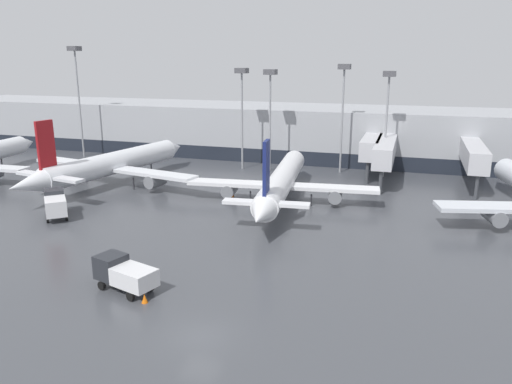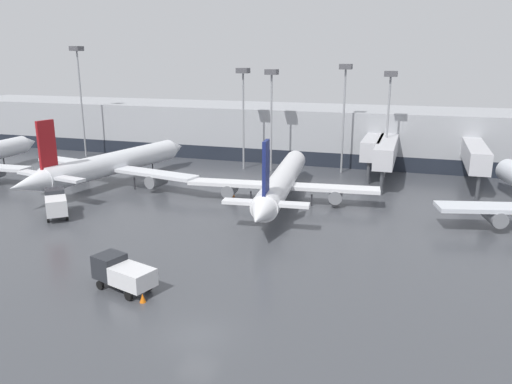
{
  "view_description": "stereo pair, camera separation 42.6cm",
  "coord_description": "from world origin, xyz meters",
  "px_view_note": "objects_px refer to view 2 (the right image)",
  "views": [
    {
      "loc": [
        12.07,
        -26.35,
        17.48
      ],
      "look_at": [
        -3.98,
        24.81,
        3.0
      ],
      "focal_mm": 35.0,
      "sensor_mm": 36.0,
      "label": 1
    },
    {
      "loc": [
        12.48,
        -26.22,
        17.48
      ],
      "look_at": [
        -3.98,
        24.81,
        3.0
      ],
      "focal_mm": 35.0,
      "sensor_mm": 36.0,
      "label": 2
    }
  ],
  "objects_px": {
    "service_truck_1": "(122,272)",
    "apron_light_mast_2": "(345,87)",
    "traffic_cone_3": "(143,298)",
    "apron_light_mast_4": "(243,89)",
    "apron_light_mast_3": "(390,93)",
    "parked_jet_1": "(282,182)",
    "service_truck_0": "(56,203)",
    "traffic_cone_2": "(233,194)",
    "parked_jet_4": "(112,164)",
    "apron_light_mast_1": "(272,90)",
    "apron_light_mast_0": "(79,71)"
  },
  "relations": [
    {
      "from": "service_truck_1",
      "to": "apron_light_mast_2",
      "type": "xyz_separation_m",
      "value": [
        10.0,
        46.39,
        11.78
      ]
    },
    {
      "from": "traffic_cone_3",
      "to": "apron_light_mast_4",
      "type": "relative_size",
      "value": 0.04
    },
    {
      "from": "traffic_cone_3",
      "to": "apron_light_mast_4",
      "type": "distance_m",
      "value": 48.01
    },
    {
      "from": "apron_light_mast_3",
      "to": "service_truck_1",
      "type": "bearing_deg",
      "value": -110.19
    },
    {
      "from": "apron_light_mast_2",
      "to": "parked_jet_1",
      "type": "bearing_deg",
      "value": -103.11
    },
    {
      "from": "service_truck_0",
      "to": "apron_light_mast_3",
      "type": "height_order",
      "value": "apron_light_mast_3"
    },
    {
      "from": "traffic_cone_2",
      "to": "traffic_cone_3",
      "type": "bearing_deg",
      "value": -82.74
    },
    {
      "from": "parked_jet_4",
      "to": "apron_light_mast_3",
      "type": "xyz_separation_m",
      "value": [
        36.33,
        16.76,
        9.56
      ]
    },
    {
      "from": "parked_jet_4",
      "to": "traffic_cone_3",
      "type": "bearing_deg",
      "value": -132.39
    },
    {
      "from": "apron_light_mast_2",
      "to": "apron_light_mast_4",
      "type": "relative_size",
      "value": 1.04
    },
    {
      "from": "service_truck_0",
      "to": "traffic_cone_3",
      "type": "xyz_separation_m",
      "value": [
        19.79,
        -15.1,
        -1.31
      ]
    },
    {
      "from": "service_truck_0",
      "to": "apron_light_mast_3",
      "type": "bearing_deg",
      "value": -88.15
    },
    {
      "from": "traffic_cone_2",
      "to": "apron_light_mast_1",
      "type": "height_order",
      "value": "apron_light_mast_1"
    },
    {
      "from": "apron_light_mast_2",
      "to": "service_truck_1",
      "type": "bearing_deg",
      "value": -102.16
    },
    {
      "from": "traffic_cone_3",
      "to": "apron_light_mast_0",
      "type": "relative_size",
      "value": 0.04
    },
    {
      "from": "apron_light_mast_4",
      "to": "parked_jet_1",
      "type": "bearing_deg",
      "value": -57.45
    },
    {
      "from": "service_truck_1",
      "to": "traffic_cone_3",
      "type": "relative_size",
      "value": 8.16
    },
    {
      "from": "apron_light_mast_0",
      "to": "apron_light_mast_3",
      "type": "xyz_separation_m",
      "value": [
        53.28,
        -0.26,
        -2.62
      ]
    },
    {
      "from": "apron_light_mast_1",
      "to": "service_truck_1",
      "type": "bearing_deg",
      "value": -88.83
    },
    {
      "from": "service_truck_1",
      "to": "apron_light_mast_2",
      "type": "distance_m",
      "value": 48.9
    },
    {
      "from": "traffic_cone_2",
      "to": "service_truck_0",
      "type": "bearing_deg",
      "value": -138.77
    },
    {
      "from": "traffic_cone_3",
      "to": "apron_light_mast_3",
      "type": "height_order",
      "value": "apron_light_mast_3"
    },
    {
      "from": "service_truck_1",
      "to": "traffic_cone_3",
      "type": "distance_m",
      "value": 3.09
    },
    {
      "from": "apron_light_mast_1",
      "to": "apron_light_mast_2",
      "type": "distance_m",
      "value": 11.13
    },
    {
      "from": "parked_jet_1",
      "to": "apron_light_mast_2",
      "type": "relative_size",
      "value": 1.97
    },
    {
      "from": "traffic_cone_2",
      "to": "apron_light_mast_4",
      "type": "xyz_separation_m",
      "value": [
        -4.33,
        16.48,
        12.43
      ]
    },
    {
      "from": "parked_jet_1",
      "to": "apron_light_mast_1",
      "type": "height_order",
      "value": "apron_light_mast_1"
    },
    {
      "from": "traffic_cone_3",
      "to": "apron_light_mast_0",
      "type": "bearing_deg",
      "value": 129.84
    },
    {
      "from": "parked_jet_4",
      "to": "traffic_cone_2",
      "type": "xyz_separation_m",
      "value": [
        18.48,
        -0.72,
        -2.65
      ]
    },
    {
      "from": "parked_jet_4",
      "to": "traffic_cone_3",
      "type": "xyz_separation_m",
      "value": [
        22.2,
        -29.9,
        -2.66
      ]
    },
    {
      "from": "traffic_cone_3",
      "to": "apron_light_mast_1",
      "type": "relative_size",
      "value": 0.04
    },
    {
      "from": "parked_jet_1",
      "to": "apron_light_mast_3",
      "type": "xyz_separation_m",
      "value": [
        11.16,
        18.25,
        9.86
      ]
    },
    {
      "from": "apron_light_mast_0",
      "to": "apron_light_mast_2",
      "type": "height_order",
      "value": "apron_light_mast_0"
    },
    {
      "from": "apron_light_mast_2",
      "to": "apron_light_mast_1",
      "type": "bearing_deg",
      "value": -168.82
    },
    {
      "from": "traffic_cone_3",
      "to": "apron_light_mast_3",
      "type": "xyz_separation_m",
      "value": [
        14.13,
        46.66,
        12.22
      ]
    },
    {
      "from": "parked_jet_4",
      "to": "traffic_cone_3",
      "type": "height_order",
      "value": "parked_jet_4"
    },
    {
      "from": "service_truck_0",
      "to": "traffic_cone_3",
      "type": "bearing_deg",
      "value": -168.43
    },
    {
      "from": "parked_jet_1",
      "to": "apron_light_mast_1",
      "type": "distance_m",
      "value": 20.9
    },
    {
      "from": "apron_light_mast_0",
      "to": "apron_light_mast_4",
      "type": "relative_size",
      "value": 1.22
    },
    {
      "from": "parked_jet_1",
      "to": "traffic_cone_3",
      "type": "xyz_separation_m",
      "value": [
        -2.97,
        -28.41,
        -2.37
      ]
    },
    {
      "from": "parked_jet_1",
      "to": "apron_light_mast_4",
      "type": "relative_size",
      "value": 2.05
    },
    {
      "from": "apron_light_mast_2",
      "to": "apron_light_mast_4",
      "type": "bearing_deg",
      "value": -172.2
    },
    {
      "from": "traffic_cone_2",
      "to": "traffic_cone_3",
      "type": "height_order",
      "value": "traffic_cone_2"
    },
    {
      "from": "traffic_cone_2",
      "to": "apron_light_mast_4",
      "type": "bearing_deg",
      "value": 104.71
    },
    {
      "from": "traffic_cone_3",
      "to": "parked_jet_1",
      "type": "bearing_deg",
      "value": 84.03
    },
    {
      "from": "service_truck_1",
      "to": "apron_light_mast_1",
      "type": "distance_m",
      "value": 45.64
    },
    {
      "from": "traffic_cone_3",
      "to": "apron_light_mast_3",
      "type": "bearing_deg",
      "value": 73.15
    },
    {
      "from": "service_truck_0",
      "to": "apron_light_mast_2",
      "type": "relative_size",
      "value": 0.32
    },
    {
      "from": "service_truck_0",
      "to": "apron_light_mast_1",
      "type": "relative_size",
      "value": 0.34
    },
    {
      "from": "service_truck_1",
      "to": "apron_light_mast_1",
      "type": "xyz_separation_m",
      "value": [
        -0.9,
        44.24,
        11.2
      ]
    }
  ]
}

